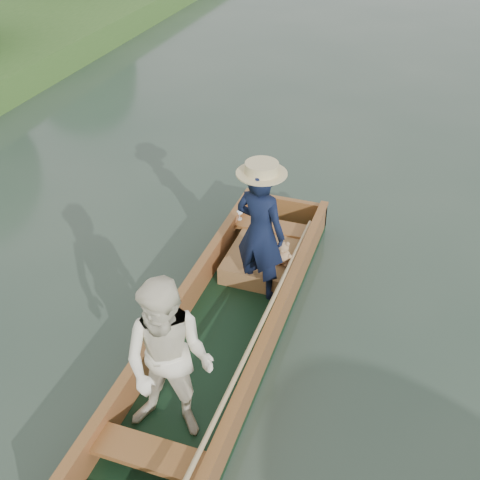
% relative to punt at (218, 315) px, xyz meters
% --- Properties ---
extents(ground, '(120.00, 120.00, 0.00)m').
position_rel_punt_xyz_m(ground, '(-0.03, 0.14, -0.55)').
color(ground, '#283D30').
rests_on(ground, ground).
extents(punt, '(1.12, 5.00, 1.69)m').
position_rel_punt_xyz_m(punt, '(0.00, 0.00, 0.00)').
color(punt, black).
rests_on(punt, ground).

